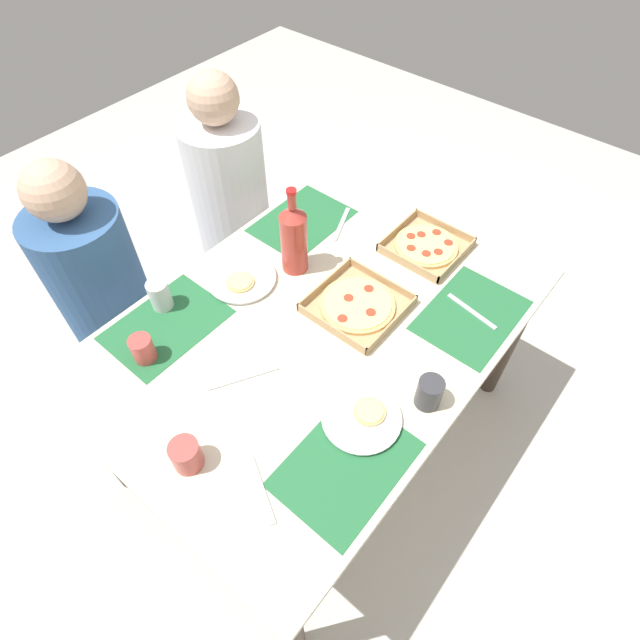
{
  "coord_description": "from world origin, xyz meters",
  "views": [
    {
      "loc": [
        -0.78,
        -0.65,
        2.01
      ],
      "look_at": [
        0.0,
        0.0,
        0.75
      ],
      "focal_mm": 28.55,
      "sensor_mm": 36.0,
      "label": 1
    }
  ],
  "objects_px": {
    "pizza_box_edge_far": "(357,305)",
    "cup_dark": "(186,455)",
    "cup_red": "(143,349)",
    "diner_left_seat": "(112,309)",
    "soda_bottle": "(294,238)",
    "pizza_box_center": "(426,246)",
    "diner_right_seat": "(234,221)",
    "plate_far_right": "(242,279)",
    "plate_far_left": "(362,418)",
    "cup_clear_right": "(160,295)",
    "cup_spare": "(429,393)"
  },
  "relations": [
    {
      "from": "plate_far_left",
      "to": "pizza_box_center",
      "type": "bearing_deg",
      "value": 18.69
    },
    {
      "from": "cup_red",
      "to": "cup_spare",
      "type": "relative_size",
      "value": 0.88
    },
    {
      "from": "cup_dark",
      "to": "diner_right_seat",
      "type": "xyz_separation_m",
      "value": [
        0.91,
        0.81,
        -0.26
      ]
    },
    {
      "from": "pizza_box_center",
      "to": "cup_clear_right",
      "type": "xyz_separation_m",
      "value": [
        -0.78,
        0.51,
        0.04
      ]
    },
    {
      "from": "cup_spare",
      "to": "diner_right_seat",
      "type": "bearing_deg",
      "value": 73.11
    },
    {
      "from": "pizza_box_edge_far",
      "to": "diner_right_seat",
      "type": "bearing_deg",
      "value": 75.97
    },
    {
      "from": "plate_far_left",
      "to": "diner_right_seat",
      "type": "bearing_deg",
      "value": 64.31
    },
    {
      "from": "pizza_box_edge_far",
      "to": "cup_spare",
      "type": "xyz_separation_m",
      "value": [
        -0.15,
        -0.36,
        0.04
      ]
    },
    {
      "from": "pizza_box_edge_far",
      "to": "soda_bottle",
      "type": "distance_m",
      "value": 0.3
    },
    {
      "from": "pizza_box_edge_far",
      "to": "cup_clear_right",
      "type": "relative_size",
      "value": 2.69
    },
    {
      "from": "plate_far_left",
      "to": "cup_red",
      "type": "xyz_separation_m",
      "value": [
        -0.25,
        0.62,
        0.03
      ]
    },
    {
      "from": "cup_dark",
      "to": "diner_left_seat",
      "type": "bearing_deg",
      "value": 72.59
    },
    {
      "from": "cup_clear_right",
      "to": "diner_left_seat",
      "type": "relative_size",
      "value": 0.09
    },
    {
      "from": "pizza_box_center",
      "to": "plate_far_left",
      "type": "bearing_deg",
      "value": -161.31
    },
    {
      "from": "cup_red",
      "to": "diner_left_seat",
      "type": "distance_m",
      "value": 0.55
    },
    {
      "from": "pizza_box_center",
      "to": "cup_spare",
      "type": "distance_m",
      "value": 0.63
    },
    {
      "from": "cup_dark",
      "to": "cup_clear_right",
      "type": "bearing_deg",
      "value": 57.56
    },
    {
      "from": "cup_dark",
      "to": "cup_spare",
      "type": "xyz_separation_m",
      "value": [
        0.54,
        -0.37,
        0.0
      ]
    },
    {
      "from": "pizza_box_center",
      "to": "plate_far_left",
      "type": "height_order",
      "value": "pizza_box_center"
    },
    {
      "from": "pizza_box_edge_far",
      "to": "cup_clear_right",
      "type": "bearing_deg",
      "value": 129.26
    },
    {
      "from": "pizza_box_edge_far",
      "to": "pizza_box_center",
      "type": "xyz_separation_m",
      "value": [
        0.38,
        -0.02,
        0.0
      ]
    },
    {
      "from": "pizza_box_center",
      "to": "cup_clear_right",
      "type": "distance_m",
      "value": 0.93
    },
    {
      "from": "pizza_box_center",
      "to": "diner_right_seat",
      "type": "distance_m",
      "value": 0.89
    },
    {
      "from": "pizza_box_edge_far",
      "to": "cup_clear_right",
      "type": "height_order",
      "value": "cup_clear_right"
    },
    {
      "from": "plate_far_right",
      "to": "soda_bottle",
      "type": "bearing_deg",
      "value": -29.43
    },
    {
      "from": "pizza_box_edge_far",
      "to": "cup_clear_right",
      "type": "distance_m",
      "value": 0.63
    },
    {
      "from": "pizza_box_center",
      "to": "plate_far_left",
      "type": "xyz_separation_m",
      "value": [
        -0.69,
        -0.23,
        -0.0
      ]
    },
    {
      "from": "diner_left_seat",
      "to": "soda_bottle",
      "type": "bearing_deg",
      "value": -50.57
    },
    {
      "from": "pizza_box_center",
      "to": "diner_right_seat",
      "type": "bearing_deg",
      "value": 101.4
    },
    {
      "from": "plate_far_left",
      "to": "cup_spare",
      "type": "bearing_deg",
      "value": -33.62
    },
    {
      "from": "plate_far_right",
      "to": "cup_spare",
      "type": "relative_size",
      "value": 2.37
    },
    {
      "from": "plate_far_right",
      "to": "cup_clear_right",
      "type": "height_order",
      "value": "cup_clear_right"
    },
    {
      "from": "soda_bottle",
      "to": "cup_spare",
      "type": "distance_m",
      "value": 0.66
    },
    {
      "from": "cup_spare",
      "to": "soda_bottle",
      "type": "bearing_deg",
      "value": 75.64
    },
    {
      "from": "soda_bottle",
      "to": "cup_spare",
      "type": "relative_size",
      "value": 3.28
    },
    {
      "from": "soda_bottle",
      "to": "cup_spare",
      "type": "bearing_deg",
      "value": -104.36
    },
    {
      "from": "plate_far_right",
      "to": "cup_red",
      "type": "xyz_separation_m",
      "value": [
        -0.4,
        -0.01,
        0.03
      ]
    },
    {
      "from": "pizza_box_edge_far",
      "to": "pizza_box_center",
      "type": "height_order",
      "value": "same"
    },
    {
      "from": "pizza_box_center",
      "to": "cup_clear_right",
      "type": "bearing_deg",
      "value": 146.79
    },
    {
      "from": "cup_spare",
      "to": "diner_left_seat",
      "type": "bearing_deg",
      "value": 103.71
    },
    {
      "from": "pizza_box_edge_far",
      "to": "diner_left_seat",
      "type": "relative_size",
      "value": 0.24
    },
    {
      "from": "cup_clear_right",
      "to": "plate_far_right",
      "type": "bearing_deg",
      "value": -25.84
    },
    {
      "from": "pizza_box_edge_far",
      "to": "cup_dark",
      "type": "height_order",
      "value": "cup_dark"
    },
    {
      "from": "pizza_box_edge_far",
      "to": "cup_dark",
      "type": "xyz_separation_m",
      "value": [
        -0.7,
        0.01,
        0.03
      ]
    },
    {
      "from": "soda_bottle",
      "to": "diner_right_seat",
      "type": "height_order",
      "value": "diner_right_seat"
    },
    {
      "from": "plate_far_right",
      "to": "plate_far_left",
      "type": "height_order",
      "value": "same"
    },
    {
      "from": "cup_dark",
      "to": "plate_far_right",
      "type": "bearing_deg",
      "value": 33.38
    },
    {
      "from": "plate_far_right",
      "to": "diner_right_seat",
      "type": "height_order",
      "value": "diner_right_seat"
    },
    {
      "from": "plate_far_right",
      "to": "plate_far_left",
      "type": "relative_size",
      "value": 1.06
    },
    {
      "from": "cup_spare",
      "to": "diner_right_seat",
      "type": "distance_m",
      "value": 1.27
    }
  ]
}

